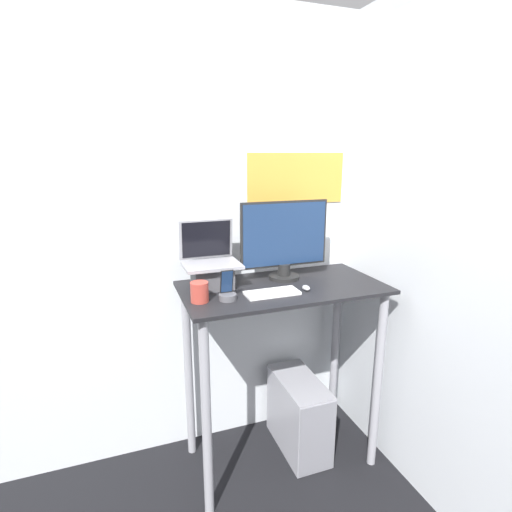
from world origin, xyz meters
TOP-DOWN VIEW (x-y plane):
  - ground_plane at (0.00, 0.00)m, footprint 12.00×12.00m
  - wall_back at (0.00, 0.66)m, footprint 6.00×0.06m
  - wall_side_right at (0.63, 0.00)m, footprint 0.05×6.00m
  - desk at (0.00, 0.29)m, footprint 1.09×0.57m
  - laptop at (-0.37, 0.40)m, footprint 0.29×0.24m
  - monitor at (0.06, 0.40)m, footprint 0.52×0.17m
  - keyboard at (-0.11, 0.18)m, footprint 0.28×0.12m
  - mouse at (0.08, 0.18)m, footprint 0.04×0.06m
  - cell_phone at (-0.34, 0.18)m, footprint 0.09×0.09m
  - computer_tower at (0.14, 0.33)m, footprint 0.23×0.49m
  - mug at (-0.47, 0.20)m, footprint 0.09×0.09m

SIDE VIEW (x-z plane):
  - ground_plane at x=0.00m, z-range 0.00..0.00m
  - computer_tower at x=0.14m, z-range 0.00..0.46m
  - desk at x=0.00m, z-range 0.29..1.39m
  - keyboard at x=-0.11m, z-range 1.10..1.12m
  - mouse at x=0.08m, z-range 1.10..1.13m
  - cell_phone at x=-0.34m, z-range 1.06..1.21m
  - mug at x=-0.47m, z-range 1.10..1.20m
  - laptop at x=-0.37m, z-range 1.02..1.37m
  - wall_side_right at x=0.63m, z-range 0.00..2.60m
  - wall_back at x=0.00m, z-range 0.00..2.60m
  - monitor at x=0.06m, z-range 1.09..1.54m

